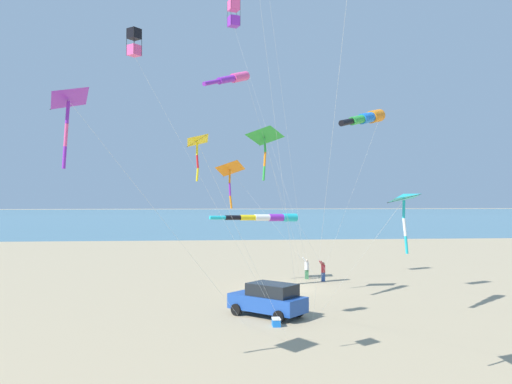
{
  "coord_description": "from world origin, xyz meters",
  "views": [
    {
      "loc": [
        38.41,
        -5.53,
        6.56
      ],
      "look_at": [
        10.25,
        -2.96,
        6.9
      ],
      "focal_mm": 37.24,
      "sensor_mm": 36.0,
      "label": 1
    }
  ],
  "objects_px": {
    "kite_windsock_green_low_center": "(367,118)",
    "kite_windsock_teal_far_right": "(267,218)",
    "cooler_box": "(276,322)",
    "person_adult_flyer": "(307,267)",
    "kite_windsock_long_streamer_left": "(232,79)",
    "kite_delta_magenta_far_left": "(67,99)",
    "kite_box_red_high_left": "(135,43)",
    "kite_box_striped_overhead": "(234,14)",
    "kite_delta_black_fish_shape": "(403,199)",
    "kite_delta_yellow_midlevel": "(264,137)",
    "kite_delta_purple_drifting": "(197,142)",
    "person_child_green_jacket": "(323,270)",
    "parked_car": "(269,299)",
    "kite_delta_white_trailing": "(229,169)"
  },
  "relations": [
    {
      "from": "kite_windsock_green_low_center",
      "to": "kite_windsock_teal_far_right",
      "type": "height_order",
      "value": "kite_windsock_green_low_center"
    },
    {
      "from": "cooler_box",
      "to": "person_adult_flyer",
      "type": "height_order",
      "value": "person_adult_flyer"
    },
    {
      "from": "cooler_box",
      "to": "kite_windsock_long_streamer_left",
      "type": "height_order",
      "value": "kite_windsock_long_streamer_left"
    },
    {
      "from": "kite_delta_magenta_far_left",
      "to": "kite_windsock_long_streamer_left",
      "type": "height_order",
      "value": "kite_windsock_long_streamer_left"
    },
    {
      "from": "kite_box_red_high_left",
      "to": "kite_box_striped_overhead",
      "type": "distance_m",
      "value": 16.82
    },
    {
      "from": "kite_box_striped_overhead",
      "to": "kite_delta_black_fish_shape",
      "type": "height_order",
      "value": "kite_box_striped_overhead"
    },
    {
      "from": "kite_delta_yellow_midlevel",
      "to": "person_adult_flyer",
      "type": "bearing_deg",
      "value": 150.71
    },
    {
      "from": "cooler_box",
      "to": "kite_windsock_teal_far_right",
      "type": "relative_size",
      "value": 0.06
    },
    {
      "from": "kite_windsock_green_low_center",
      "to": "kite_windsock_teal_far_right",
      "type": "bearing_deg",
      "value": -157.7
    },
    {
      "from": "person_adult_flyer",
      "to": "kite_delta_purple_drifting",
      "type": "distance_m",
      "value": 25.27
    },
    {
      "from": "person_child_green_jacket",
      "to": "kite_delta_magenta_far_left",
      "type": "height_order",
      "value": "kite_delta_magenta_far_left"
    },
    {
      "from": "kite_delta_purple_drifting",
      "to": "kite_windsock_long_streamer_left",
      "type": "xyz_separation_m",
      "value": [
        -11.61,
        1.88,
        5.04
      ]
    },
    {
      "from": "person_adult_flyer",
      "to": "kite_delta_yellow_midlevel",
      "type": "height_order",
      "value": "kite_delta_yellow_midlevel"
    },
    {
      "from": "kite_box_red_high_left",
      "to": "kite_windsock_teal_far_right",
      "type": "distance_m",
      "value": 18.16
    },
    {
      "from": "person_child_green_jacket",
      "to": "kite_windsock_long_streamer_left",
      "type": "xyz_separation_m",
      "value": [
        9.63,
        -7.62,
        12.84
      ]
    },
    {
      "from": "kite_delta_black_fish_shape",
      "to": "kite_box_striped_overhead",
      "type": "bearing_deg",
      "value": -167.2
    },
    {
      "from": "parked_car",
      "to": "kite_delta_black_fish_shape",
      "type": "relative_size",
      "value": 0.36
    },
    {
      "from": "kite_delta_white_trailing",
      "to": "kite_delta_yellow_midlevel",
      "type": "height_order",
      "value": "kite_delta_yellow_midlevel"
    },
    {
      "from": "kite_delta_magenta_far_left",
      "to": "kite_box_striped_overhead",
      "type": "height_order",
      "value": "kite_box_striped_overhead"
    },
    {
      "from": "kite_delta_magenta_far_left",
      "to": "kite_box_striped_overhead",
      "type": "relative_size",
      "value": 0.49
    },
    {
      "from": "kite_delta_white_trailing",
      "to": "kite_windsock_teal_far_right",
      "type": "distance_m",
      "value": 4.85
    },
    {
      "from": "kite_box_red_high_left",
      "to": "kite_box_striped_overhead",
      "type": "relative_size",
      "value": 0.68
    },
    {
      "from": "kite_delta_purple_drifting",
      "to": "kite_delta_black_fish_shape",
      "type": "xyz_separation_m",
      "value": [
        2.09,
        7.21,
        -2.16
      ]
    },
    {
      "from": "parked_car",
      "to": "person_child_green_jacket",
      "type": "bearing_deg",
      "value": 154.43
    },
    {
      "from": "kite_windsock_long_streamer_left",
      "to": "kite_delta_black_fish_shape",
      "type": "xyz_separation_m",
      "value": [
        13.7,
        5.33,
        -7.2
      ]
    },
    {
      "from": "kite_delta_magenta_far_left",
      "to": "kite_delta_black_fish_shape",
      "type": "xyz_separation_m",
      "value": [
        1.31,
        11.76,
        -3.53
      ]
    },
    {
      "from": "kite_windsock_teal_far_right",
      "to": "person_adult_flyer",
      "type": "bearing_deg",
      "value": 135.23
    },
    {
      "from": "parked_car",
      "to": "kite_delta_purple_drifting",
      "type": "relative_size",
      "value": 0.49
    },
    {
      "from": "person_child_green_jacket",
      "to": "cooler_box",
      "type": "bearing_deg",
      "value": -21.44
    },
    {
      "from": "kite_delta_yellow_midlevel",
      "to": "kite_delta_purple_drifting",
      "type": "bearing_deg",
      "value": -15.52
    },
    {
      "from": "kite_windsock_long_streamer_left",
      "to": "kite_delta_magenta_far_left",
      "type": "bearing_deg",
      "value": -27.44
    },
    {
      "from": "parked_car",
      "to": "kite_windsock_long_streamer_left",
      "type": "relative_size",
      "value": 0.31
    },
    {
      "from": "parked_car",
      "to": "cooler_box",
      "type": "distance_m",
      "value": 2.41
    },
    {
      "from": "kite_windsock_green_low_center",
      "to": "person_child_green_jacket",
      "type": "bearing_deg",
      "value": 178.17
    },
    {
      "from": "person_child_green_jacket",
      "to": "kite_box_striped_overhead",
      "type": "relative_size",
      "value": 0.08
    },
    {
      "from": "kite_box_red_high_left",
      "to": "kite_delta_black_fish_shape",
      "type": "xyz_separation_m",
      "value": [
        6.92,
        10.19,
        -7.22
      ]
    },
    {
      "from": "kite_delta_white_trailing",
      "to": "kite_windsock_teal_far_right",
      "type": "height_order",
      "value": "kite_delta_white_trailing"
    },
    {
      "from": "kite_delta_purple_drifting",
      "to": "cooler_box",
      "type": "bearing_deg",
      "value": 150.79
    },
    {
      "from": "kite_windsock_green_low_center",
      "to": "kite_delta_yellow_midlevel",
      "type": "relative_size",
      "value": 1.26
    },
    {
      "from": "kite_windsock_green_low_center",
      "to": "kite_delta_black_fish_shape",
      "type": "height_order",
      "value": "kite_windsock_green_low_center"
    },
    {
      "from": "kite_delta_purple_drifting",
      "to": "kite_windsock_green_low_center",
      "type": "distance_m",
      "value": 12.45
    },
    {
      "from": "cooler_box",
      "to": "person_adult_flyer",
      "type": "bearing_deg",
      "value": 163.82
    },
    {
      "from": "cooler_box",
      "to": "kite_delta_yellow_midlevel",
      "type": "height_order",
      "value": "kite_delta_yellow_midlevel"
    },
    {
      "from": "kite_windsock_long_streamer_left",
      "to": "kite_windsock_teal_far_right",
      "type": "bearing_deg",
      "value": 158.39
    },
    {
      "from": "person_adult_flyer",
      "to": "kite_windsock_green_low_center",
      "type": "bearing_deg",
      "value": 2.67
    },
    {
      "from": "kite_windsock_long_streamer_left",
      "to": "kite_delta_black_fish_shape",
      "type": "bearing_deg",
      "value": 21.26
    },
    {
      "from": "cooler_box",
      "to": "person_child_green_jacket",
      "type": "xyz_separation_m",
      "value": [
        -14.23,
        5.59,
        0.69
      ]
    },
    {
      "from": "cooler_box",
      "to": "kite_delta_black_fish_shape",
      "type": "relative_size",
      "value": 0.05
    },
    {
      "from": "person_child_green_jacket",
      "to": "kite_delta_magenta_far_left",
      "type": "bearing_deg",
      "value": -32.56
    },
    {
      "from": "person_adult_flyer",
      "to": "kite_box_red_high_left",
      "type": "bearing_deg",
      "value": -32.77
    }
  ]
}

